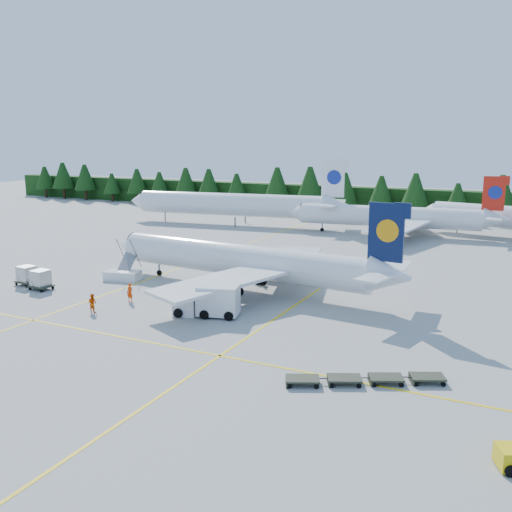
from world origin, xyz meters
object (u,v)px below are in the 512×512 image
at_px(airliner_navy, 234,260).
at_px(airstairs, 124,273).
at_px(airliner_red, 385,217).
at_px(service_truck, 207,301).

distance_m(airliner_navy, airstairs, 14.18).
bearing_deg(airstairs, airliner_red, 53.37).
distance_m(airliner_navy, service_truck, 10.90).
bearing_deg(service_truck, airliner_navy, 88.71).
height_order(airliner_red, service_truck, airliner_red).
bearing_deg(service_truck, airliner_red, 70.50).
distance_m(airliner_navy, airliner_red, 43.97).
bearing_deg(airliner_red, airstairs, -120.70).
bearing_deg(airliner_navy, airliner_red, 86.95).
relative_size(airstairs, service_truck, 0.93).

